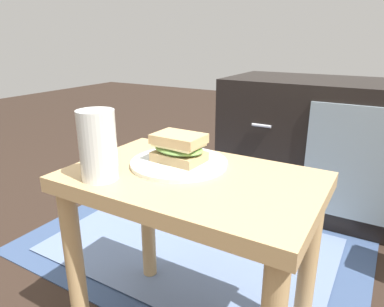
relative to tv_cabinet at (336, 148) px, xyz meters
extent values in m
cube|color=tan|center=(-0.17, -0.95, 0.15)|extent=(0.56, 0.36, 0.04)
cylinder|color=tan|center=(-0.42, -1.09, -0.08)|extent=(0.04, 0.04, 0.43)
cylinder|color=tan|center=(-0.42, -0.80, -0.08)|extent=(0.04, 0.04, 0.43)
cylinder|color=tan|center=(0.07, -0.80, -0.08)|extent=(0.04, 0.04, 0.43)
cube|color=black|center=(0.00, 0.00, 0.00)|extent=(0.96, 0.44, 0.58)
cube|color=#8C9EA8|center=(0.12, -0.22, 0.01)|extent=(0.40, 0.01, 0.44)
cylinder|color=silver|center=(-0.26, -0.23, 0.12)|extent=(0.08, 0.01, 0.01)
cylinder|color=silver|center=(-0.26, -0.23, -0.10)|extent=(0.08, 0.01, 0.01)
cube|color=#384C72|center=(-0.38, -0.59, -0.29)|extent=(1.22, 0.81, 0.01)
cube|color=slate|center=(-0.38, -0.59, -0.28)|extent=(1.00, 0.66, 0.00)
cylinder|color=silver|center=(-0.23, -0.91, 0.17)|extent=(0.23, 0.23, 0.01)
cube|color=tan|center=(-0.23, -0.91, 0.19)|extent=(0.12, 0.09, 0.02)
ellipsoid|color=#729E4C|center=(-0.23, -0.91, 0.21)|extent=(0.13, 0.10, 0.02)
cube|color=beige|center=(-0.23, -0.91, 0.22)|extent=(0.11, 0.08, 0.01)
cube|color=tan|center=(-0.23, -0.91, 0.23)|extent=(0.12, 0.09, 0.02)
cylinder|color=silver|center=(-0.33, -1.07, 0.24)|extent=(0.08, 0.08, 0.15)
cylinder|color=#B26014|center=(-0.33, -1.07, 0.23)|extent=(0.07, 0.07, 0.12)
cylinder|color=white|center=(-0.33, -1.07, 0.30)|extent=(0.07, 0.07, 0.01)
camera|label=1|loc=(0.19, -1.56, 0.46)|focal=32.46mm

